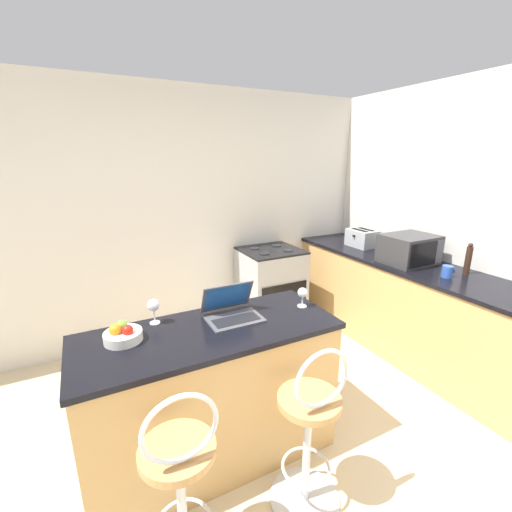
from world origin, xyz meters
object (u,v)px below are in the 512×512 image
at_px(mug_blue, 447,271).
at_px(bar_stool_near, 181,488).
at_px(wine_glass_short, 153,306).
at_px(fruit_bowl, 123,334).
at_px(toaster, 362,238).
at_px(pepper_mill, 468,259).
at_px(wine_glass_tall, 303,293).
at_px(laptop, 232,309).
at_px(bar_stool_far, 310,433).
at_px(microwave, 409,249).
at_px(stove_range, 271,289).

bearing_deg(mug_blue, bar_stool_near, -168.48).
bearing_deg(wine_glass_short, fruit_bowl, -146.21).
bearing_deg(toaster, pepper_mill, -84.40).
bearing_deg(mug_blue, wine_glass_short, 173.35).
distance_m(toaster, wine_glass_tall, 1.87).
relative_size(bar_stool_near, laptop, 3.05).
distance_m(bar_stool_far, wine_glass_tall, 0.84).
bearing_deg(fruit_bowl, microwave, 6.41).
distance_m(bar_stool_far, fruit_bowl, 1.15).
xyz_separation_m(laptop, wine_glass_tall, (0.49, -0.07, 0.04)).
height_order(microwave, pepper_mill, pepper_mill).
bearing_deg(microwave, bar_stool_far, -152.49).
bearing_deg(wine_glass_short, laptop, -16.73).
bearing_deg(bar_stool_near, stove_range, 51.39).
distance_m(bar_stool_far, wine_glass_short, 1.14).
xyz_separation_m(toaster, mug_blue, (-0.11, -1.12, -0.05)).
distance_m(laptop, wine_glass_tall, 0.50).
bearing_deg(bar_stool_far, wine_glass_tall, 60.48).
bearing_deg(toaster, laptop, -154.29).
xyz_separation_m(bar_stool_near, bar_stool_far, (0.70, 0.00, 0.00)).
relative_size(microwave, pepper_mill, 1.72).
height_order(pepper_mill, mug_blue, pepper_mill).
bearing_deg(laptop, fruit_bowl, 179.74).
height_order(stove_range, mug_blue, mug_blue).
bearing_deg(wine_glass_short, wine_glass_tall, -12.45).
distance_m(bar_stool_far, mug_blue, 1.89).
bearing_deg(fruit_bowl, mug_blue, -3.19).
distance_m(toaster, pepper_mill, 1.15).
distance_m(toaster, fruit_bowl, 2.86).
distance_m(toaster, stove_range, 1.19).
bearing_deg(microwave, pepper_mill, -69.16).
relative_size(microwave, mug_blue, 4.59).
xyz_separation_m(bar_stool_near, wine_glass_short, (0.08, 0.78, 0.55)).
height_order(bar_stool_near, mug_blue, bar_stool_near).
bearing_deg(laptop, bar_stool_near, -129.57).
xyz_separation_m(wine_glass_tall, fruit_bowl, (-1.14, 0.08, -0.06)).
height_order(wine_glass_tall, fruit_bowl, wine_glass_tall).
relative_size(laptop, mug_blue, 3.23).
bearing_deg(wine_glass_tall, bar_stool_near, -150.89).
bearing_deg(pepper_mill, wine_glass_short, 173.38).
height_order(bar_stool_near, laptop, laptop).
bearing_deg(wine_glass_tall, mug_blue, -2.74).
xyz_separation_m(bar_stool_far, mug_blue, (1.75, 0.50, 0.49)).
height_order(toaster, pepper_mill, pepper_mill).
height_order(toaster, stove_range, toaster).
xyz_separation_m(laptop, fruit_bowl, (-0.65, 0.00, -0.01)).
relative_size(stove_range, wine_glass_tall, 6.91).
relative_size(bar_stool_near, toaster, 3.23).
distance_m(stove_range, pepper_mill, 1.95).
height_order(bar_stool_far, laptop, laptop).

